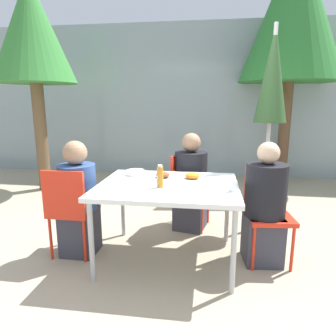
# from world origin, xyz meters

# --- Properties ---
(ground_plane) EXTENTS (24.00, 24.00, 0.00)m
(ground_plane) POSITION_xyz_m (0.00, 0.00, 0.00)
(ground_plane) COLOR tan
(building_facade) EXTENTS (10.00, 0.20, 3.00)m
(building_facade) POSITION_xyz_m (0.00, 3.61, 1.50)
(building_facade) COLOR #89999E
(building_facade) RESTS_ON ground
(dining_table) EXTENTS (1.27, 1.03, 0.75)m
(dining_table) POSITION_xyz_m (0.00, 0.00, 0.69)
(dining_table) COLOR white
(dining_table) RESTS_ON ground
(chair_left) EXTENTS (0.40, 0.40, 0.88)m
(chair_left) POSITION_xyz_m (-0.93, -0.07, 0.52)
(chair_left) COLOR red
(chair_left) RESTS_ON ground
(person_left) EXTENTS (0.36, 0.36, 1.13)m
(person_left) POSITION_xyz_m (-0.88, 0.01, 0.53)
(person_left) COLOR #383842
(person_left) RESTS_ON ground
(chair_right) EXTENTS (0.44, 0.44, 0.88)m
(chair_right) POSITION_xyz_m (0.93, 0.17, 0.52)
(chair_right) COLOR red
(chair_right) RESTS_ON ground
(person_right) EXTENTS (0.37, 0.37, 1.14)m
(person_right) POSITION_xyz_m (0.88, 0.08, 0.53)
(person_right) COLOR #383842
(person_right) RESTS_ON ground
(chair_far) EXTENTS (0.47, 0.47, 0.88)m
(chair_far) POSITION_xyz_m (0.09, 0.83, 0.52)
(chair_far) COLOR red
(chair_far) RESTS_ON ground
(person_far) EXTENTS (0.40, 0.40, 1.14)m
(person_far) POSITION_xyz_m (0.16, 0.77, 0.53)
(person_far) COLOR #383842
(person_far) RESTS_ON ground
(closed_umbrella) EXTENTS (0.36, 0.36, 2.31)m
(closed_umbrella) POSITION_xyz_m (1.03, 0.92, 1.69)
(closed_umbrella) COLOR #333333
(closed_umbrella) RESTS_ON ground
(plate_0) EXTENTS (0.25, 0.25, 0.07)m
(plate_0) POSITION_xyz_m (-0.08, 0.18, 0.77)
(plate_0) COLOR white
(plate_0) RESTS_ON dining_table
(plate_1) EXTENTS (0.26, 0.26, 0.07)m
(plate_1) POSITION_xyz_m (0.21, 0.18, 0.77)
(plate_1) COLOR white
(plate_1) RESTS_ON dining_table
(bottle) EXTENTS (0.06, 0.06, 0.20)m
(bottle) POSITION_xyz_m (-0.05, -0.12, 0.85)
(bottle) COLOR #B7751E
(bottle) RESTS_ON dining_table
(drinking_cup) EXTENTS (0.07, 0.07, 0.09)m
(drinking_cup) POSITION_xyz_m (0.57, -0.15, 0.79)
(drinking_cup) COLOR white
(drinking_cup) RESTS_ON dining_table
(salad_bowl) EXTENTS (0.19, 0.19, 0.05)m
(salad_bowl) POSITION_xyz_m (-0.38, 0.30, 0.77)
(salad_bowl) COLOR white
(salad_bowl) RESTS_ON dining_table
(tree_behind_left) EXTENTS (1.31, 1.31, 3.40)m
(tree_behind_left) POSITION_xyz_m (-2.45, 2.08, 2.55)
(tree_behind_left) COLOR brown
(tree_behind_left) RESTS_ON ground
(tree_behind_right) EXTENTS (1.73, 1.73, 4.19)m
(tree_behind_right) POSITION_xyz_m (1.70, 3.05, 2.99)
(tree_behind_right) COLOR brown
(tree_behind_right) RESTS_ON ground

